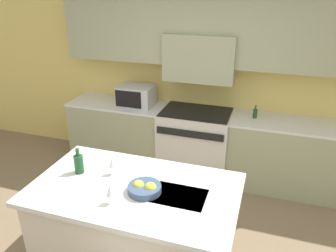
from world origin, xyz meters
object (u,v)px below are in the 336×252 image
Objects in this scene: wine_glass_far at (112,163)px; oil_bottle_on_counter at (255,113)px; wine_bottle at (79,163)px; wine_glass_near at (110,191)px; range_stove at (195,143)px; fruit_bowl at (145,188)px; microwave at (136,96)px.

wine_glass_far is 2.10m from oil_bottle_on_counter.
wine_bottle is 2.33m from oil_bottle_on_counter.
wine_glass_near is 1.04× the size of oil_bottle_on_counter.
wine_bottle reaches higher than wine_glass_near.
range_stove is at bearing 85.00° from wine_glass_near.
fruit_bowl is (0.69, -0.10, -0.06)m from wine_bottle.
microwave is at bearing 114.85° from fruit_bowl.
microwave is (-0.87, 0.02, 0.60)m from range_stove.
wine_bottle is (-0.67, -1.79, 0.55)m from range_stove.
wine_glass_far is 1.04× the size of oil_bottle_on_counter.
microwave is 1.70× the size of fruit_bowl.
range_stove is at bearing 90.37° from fruit_bowl.
oil_bottle_on_counter is (0.76, 0.05, 0.52)m from range_stove.
wine_glass_near is 0.61× the size of fruit_bowl.
wine_glass_near is at bearing -65.52° from wine_glass_far.
range_stove is at bearing 69.39° from wine_bottle.
range_stove is 1.99m from wine_bottle.
range_stove is 1.06m from microwave.
wine_glass_near is at bearing -72.17° from microwave.
wine_bottle is (0.20, -1.81, -0.05)m from microwave.
microwave is at bearing -178.93° from oil_bottle_on_counter.
wine_bottle is at bearing 146.13° from wine_glass_near.
wine_glass_near reaches higher than range_stove.
microwave is at bearing 178.78° from range_stove.
range_stove is 5.50× the size of wine_glass_far.
microwave is at bearing 107.83° from wine_glass_near.
range_stove is 3.36× the size of fruit_bowl.
oil_bottle_on_counter is at bearing 52.06° from wine_bottle.
wine_glass_near is (0.69, -2.14, -0.03)m from microwave.
range_stove is at bearing -1.22° from microwave.
fruit_bowl is at bearing -24.01° from wine_glass_far.
wine_glass_near and wine_glass_far have the same top height.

